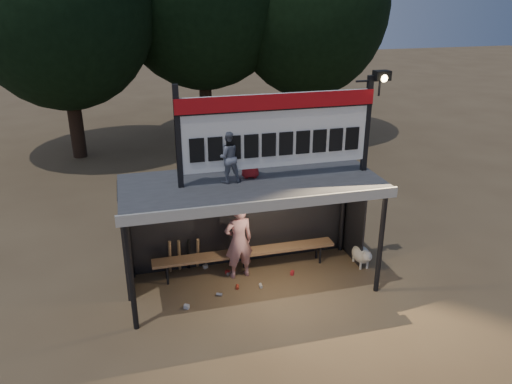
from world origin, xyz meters
TOP-DOWN VIEW (x-y plane):
  - ground at (0.00, 0.00)m, footprint 80.00×80.00m
  - player at (-0.18, 0.37)m, footprint 0.66×0.48m
  - child_a at (-0.45, 0.03)m, footprint 0.50×0.40m
  - child_b at (0.02, 0.17)m, footprint 0.48×0.35m
  - dugout_shelter at (0.00, 0.24)m, footprint 5.10×2.08m
  - scoreboard_assembly at (0.56, -0.01)m, footprint 4.10×0.27m
  - bench at (0.00, 0.55)m, footprint 4.00×0.35m
  - tree_right at (5.00, 10.50)m, footprint 6.08×6.08m
  - dog at (2.55, 0.09)m, footprint 0.36×0.81m
  - bats at (-1.30, 0.82)m, footprint 0.68×0.35m
  - litter at (-0.38, 0.12)m, footprint 2.49×1.52m

SIDE VIEW (x-z plane):
  - ground at x=0.00m, z-range 0.00..0.00m
  - litter at x=-0.38m, z-range 0.00..0.08m
  - dog at x=2.55m, z-range 0.03..0.53m
  - bats at x=-1.30m, z-range 0.01..0.85m
  - bench at x=0.00m, z-range 0.19..0.67m
  - player at x=-0.18m, z-range 0.00..1.69m
  - dugout_shelter at x=0.00m, z-range 0.69..3.01m
  - child_b at x=0.02m, z-range 2.32..3.23m
  - child_a at x=-0.45m, z-range 2.32..3.33m
  - scoreboard_assembly at x=0.56m, z-range 2.33..4.32m
  - tree_right at x=5.00m, z-range 0.83..9.55m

